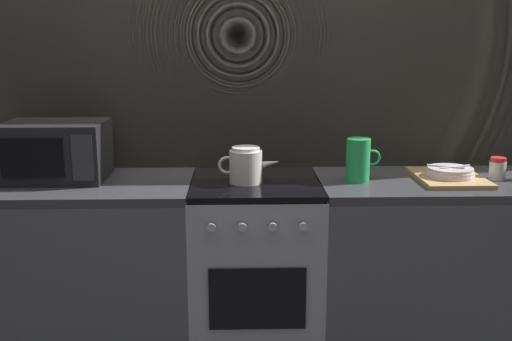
# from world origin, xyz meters

# --- Properties ---
(back_wall) EXTENTS (3.60, 0.05, 2.40)m
(back_wall) POSITION_xyz_m (0.00, 0.32, 1.20)
(back_wall) COLOR #A39989
(back_wall) RESTS_ON ground_plane
(counter_left) EXTENTS (1.20, 0.60, 0.90)m
(counter_left) POSITION_xyz_m (-0.90, 0.00, 0.45)
(counter_left) COLOR #515459
(counter_left) RESTS_ON ground_plane
(stove_unit) EXTENTS (0.60, 0.63, 0.90)m
(stove_unit) POSITION_xyz_m (-0.00, -0.00, 0.45)
(stove_unit) COLOR #9E9EA3
(stove_unit) RESTS_ON ground_plane
(counter_right) EXTENTS (1.20, 0.60, 0.90)m
(counter_right) POSITION_xyz_m (0.90, 0.00, 0.45)
(counter_right) COLOR #515459
(counter_right) RESTS_ON ground_plane
(microwave) EXTENTS (0.46, 0.35, 0.27)m
(microwave) POSITION_xyz_m (-0.93, 0.07, 1.04)
(microwave) COLOR black
(microwave) RESTS_ON counter_left
(kettle) EXTENTS (0.28, 0.15, 0.17)m
(kettle) POSITION_xyz_m (-0.04, -0.03, 0.98)
(kettle) COLOR white
(kettle) RESTS_ON stove_unit
(pitcher) EXTENTS (0.16, 0.11, 0.20)m
(pitcher) POSITION_xyz_m (0.47, -0.01, 1.00)
(pitcher) COLOR green
(pitcher) RESTS_ON counter_right
(dish_pile) EXTENTS (0.30, 0.40, 0.07)m
(dish_pile) POSITION_xyz_m (0.91, -0.01, 0.92)
(dish_pile) COLOR tan
(dish_pile) RESTS_ON counter_right
(spice_jar) EXTENTS (0.08, 0.08, 0.10)m
(spice_jar) POSITION_xyz_m (1.13, -0.00, 0.95)
(spice_jar) COLOR silver
(spice_jar) RESTS_ON counter_right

